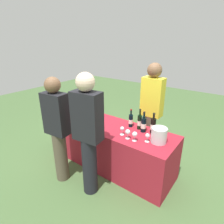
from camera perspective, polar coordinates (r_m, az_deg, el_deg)
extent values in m
plane|color=#476638|center=(3.45, 0.00, -15.56)|extent=(12.00, 12.00, 0.00)
cube|color=maroon|center=(3.23, 0.00, -10.30)|extent=(2.10, 0.71, 0.74)
cylinder|color=black|center=(3.60, -9.27, 1.28)|extent=(0.07, 0.07, 0.21)
cylinder|color=black|center=(3.55, -9.41, 3.47)|extent=(0.03, 0.03, 0.08)
cylinder|color=maroon|center=(3.54, -9.46, 4.24)|extent=(0.03, 0.03, 0.02)
cylinder|color=silver|center=(3.60, -9.26, 1.12)|extent=(0.07, 0.07, 0.07)
cylinder|color=black|center=(3.43, -6.93, 0.42)|extent=(0.07, 0.07, 0.21)
cylinder|color=black|center=(3.38, -7.04, 2.70)|extent=(0.03, 0.03, 0.08)
cylinder|color=maroon|center=(3.37, -7.07, 3.45)|extent=(0.03, 0.03, 0.02)
cylinder|color=silver|center=(3.44, -6.92, 0.26)|extent=(0.07, 0.07, 0.07)
cylinder|color=black|center=(3.33, -5.76, -0.27)|extent=(0.07, 0.07, 0.21)
cylinder|color=black|center=(3.27, -5.85, 2.12)|extent=(0.03, 0.03, 0.09)
cylinder|color=black|center=(3.26, -5.89, 2.97)|extent=(0.03, 0.03, 0.02)
cylinder|color=silver|center=(3.33, -5.75, -0.44)|extent=(0.07, 0.07, 0.07)
cylinder|color=black|center=(3.31, -3.84, -0.06)|extent=(0.06, 0.06, 0.23)
cylinder|color=black|center=(3.26, -3.91, 2.57)|extent=(0.02, 0.02, 0.09)
cylinder|color=gold|center=(3.24, -3.93, 3.43)|extent=(0.03, 0.03, 0.02)
cylinder|color=silver|center=(3.32, -3.83, -0.25)|extent=(0.07, 0.07, 0.08)
cylinder|color=black|center=(3.02, 5.71, -2.64)|extent=(0.07, 0.07, 0.20)
cylinder|color=black|center=(2.97, 5.81, -0.16)|extent=(0.03, 0.03, 0.08)
cylinder|color=maroon|center=(2.95, 5.85, 0.70)|extent=(0.03, 0.03, 0.02)
cylinder|color=silver|center=(3.03, 5.71, -2.82)|extent=(0.07, 0.07, 0.07)
cylinder|color=black|center=(2.96, 8.35, -3.07)|extent=(0.07, 0.07, 0.23)
cylinder|color=black|center=(2.89, 8.52, -0.22)|extent=(0.03, 0.03, 0.09)
cylinder|color=black|center=(2.88, 8.57, 0.73)|extent=(0.03, 0.03, 0.02)
cylinder|color=silver|center=(2.96, 8.34, -3.27)|extent=(0.07, 0.07, 0.08)
cylinder|color=black|center=(2.88, 9.53, -3.89)|extent=(0.08, 0.08, 0.22)
cylinder|color=black|center=(2.82, 9.72, -1.05)|extent=(0.03, 0.03, 0.08)
cylinder|color=black|center=(2.80, 9.78, -0.10)|extent=(0.03, 0.03, 0.02)
cylinder|color=silver|center=(2.89, 9.51, -4.09)|extent=(0.08, 0.08, 0.08)
cylinder|color=black|center=(2.86, 12.34, -4.14)|extent=(0.08, 0.08, 0.24)
cylinder|color=black|center=(2.80, 12.59, -1.29)|extent=(0.03, 0.03, 0.07)
cylinder|color=black|center=(2.78, 12.66, -0.45)|extent=(0.03, 0.03, 0.02)
cylinder|color=silver|center=(2.87, 12.32, -4.35)|extent=(0.08, 0.08, 0.08)
cylinder|color=silver|center=(3.43, -11.91, -1.82)|extent=(0.06, 0.06, 0.00)
cylinder|color=silver|center=(3.41, -11.95, -1.29)|extent=(0.01, 0.01, 0.06)
sphere|color=silver|center=(3.39, -12.03, -0.29)|extent=(0.07, 0.07, 0.07)
sphere|color=#590C19|center=(3.39, -12.02, -0.48)|extent=(0.04, 0.04, 0.04)
cylinder|color=silver|center=(3.07, -5.77, -4.25)|extent=(0.06, 0.06, 0.00)
cylinder|color=silver|center=(3.06, -5.79, -3.68)|extent=(0.01, 0.01, 0.06)
sphere|color=silver|center=(3.03, -5.83, -2.60)|extent=(0.07, 0.07, 0.07)
cylinder|color=silver|center=(2.81, 3.06, -6.82)|extent=(0.07, 0.07, 0.00)
cylinder|color=silver|center=(2.79, 3.08, -6.16)|extent=(0.01, 0.01, 0.07)
sphere|color=silver|center=(2.76, 3.10, -5.03)|extent=(0.06, 0.06, 0.06)
sphere|color=#590C19|center=(2.77, 3.10, -5.23)|extent=(0.03, 0.03, 0.03)
cylinder|color=silver|center=(2.71, 4.73, -7.97)|extent=(0.06, 0.06, 0.00)
cylinder|color=silver|center=(2.69, 4.76, -7.29)|extent=(0.01, 0.01, 0.07)
sphere|color=silver|center=(2.66, 4.80, -6.01)|extent=(0.07, 0.07, 0.07)
cylinder|color=silver|center=(2.67, 6.81, -8.63)|extent=(0.06, 0.06, 0.00)
cylinder|color=silver|center=(2.65, 6.85, -7.96)|extent=(0.01, 0.01, 0.07)
sphere|color=silver|center=(2.62, 6.91, -6.70)|extent=(0.07, 0.07, 0.07)
cylinder|color=silver|center=(2.67, 10.56, -8.79)|extent=(0.06, 0.06, 0.00)
cylinder|color=silver|center=(2.66, 10.61, -8.16)|extent=(0.01, 0.01, 0.06)
sphere|color=silver|center=(2.63, 10.70, -7.03)|extent=(0.06, 0.06, 0.06)
cylinder|color=silver|center=(2.65, 14.06, -6.82)|extent=(0.22, 0.22, 0.21)
cylinder|color=brown|center=(3.44, 11.18, -7.55)|extent=(0.19, 0.19, 0.86)
cube|color=yellow|center=(3.15, 12.15, 4.43)|extent=(0.35, 0.19, 0.64)
sphere|color=brown|center=(3.06, 12.80, 12.28)|extent=(0.23, 0.23, 0.23)
cylinder|color=brown|center=(3.04, -15.23, -12.84)|extent=(0.20, 0.20, 0.80)
cube|color=black|center=(2.72, -16.66, -0.54)|extent=(0.38, 0.24, 0.60)
sphere|color=brown|center=(2.60, -17.62, 7.83)|extent=(0.22, 0.22, 0.22)
cylinder|color=black|center=(2.73, -6.77, -15.92)|extent=(0.21, 0.21, 0.85)
cube|color=black|center=(2.35, -7.56, -1.37)|extent=(0.40, 0.25, 0.64)
sphere|color=beige|center=(2.22, -8.11, 9.01)|extent=(0.23, 0.23, 0.23)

